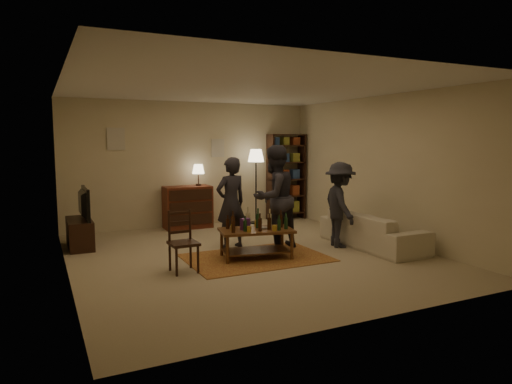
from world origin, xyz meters
TOP-DOWN VIEW (x-y plane):
  - floor at (0.00, 0.00)m, footprint 6.00×6.00m
  - room_shell at (-0.65, 2.98)m, footprint 6.00×6.00m
  - rug at (0.02, -0.20)m, footprint 2.20×1.50m
  - coffee_table at (0.02, -0.20)m, footprint 1.25×0.84m
  - dining_chair at (-1.24, -0.39)m, footprint 0.40×0.40m
  - tv_stand at (-2.44, 1.80)m, footprint 0.40×1.00m
  - dresser at (-0.19, 2.71)m, footprint 1.00×0.50m
  - bookshelf at (2.25, 2.78)m, footprint 0.90×0.34m
  - floor_lamp at (1.35, 2.57)m, footprint 0.36×0.36m
  - sofa at (2.20, -0.40)m, footprint 0.81×2.08m
  - person_left at (-0.06, 0.63)m, footprint 0.64×0.48m
  - person_right at (0.57, 0.23)m, footprint 1.03×0.91m
  - person_by_sofa at (1.70, -0.12)m, footprint 0.79×1.08m

SIDE VIEW (x-z plane):
  - floor at x=0.00m, z-range 0.00..0.00m
  - rug at x=0.02m, z-range 0.00..0.01m
  - sofa at x=2.20m, z-range 0.00..0.61m
  - tv_stand at x=-2.44m, z-range -0.14..0.91m
  - coffee_table at x=0.02m, z-range 0.01..0.82m
  - dining_chair at x=-1.24m, z-range 0.02..0.92m
  - dresser at x=-0.19m, z-range -0.20..1.16m
  - person_by_sofa at x=1.70m, z-range 0.00..1.50m
  - person_left at x=-0.06m, z-range 0.00..1.59m
  - person_right at x=0.57m, z-range 0.00..1.79m
  - bookshelf at x=2.25m, z-range 0.03..2.04m
  - floor_lamp at x=1.35m, z-range 0.58..2.26m
  - room_shell at x=-0.65m, z-range -1.19..4.81m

